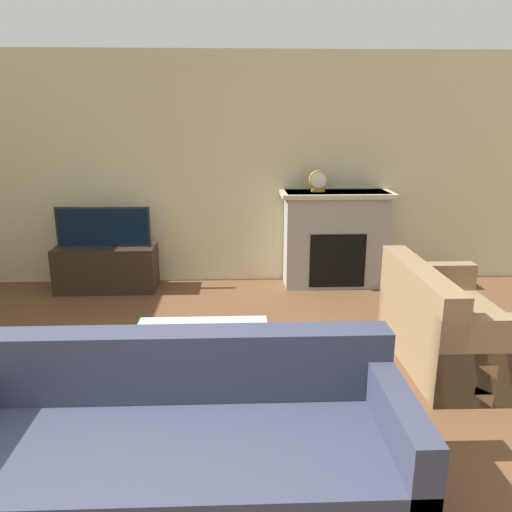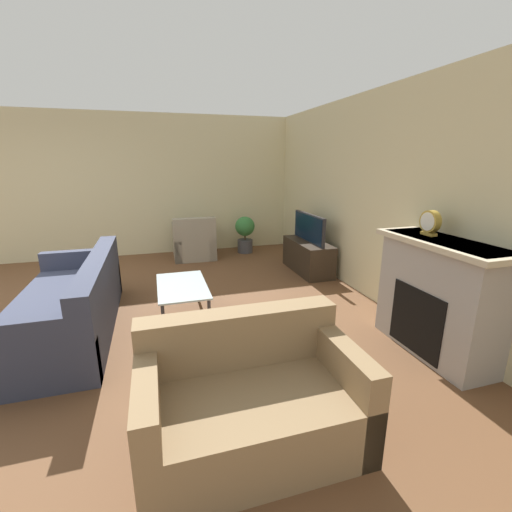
% 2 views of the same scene
% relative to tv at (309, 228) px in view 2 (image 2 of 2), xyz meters
% --- Properties ---
extents(ground_plane, '(20.00, 20.00, 0.00)m').
position_rel_tv_xyz_m(ground_plane, '(0.97, -4.16, -0.75)').
color(ground_plane, brown).
extents(wall_back, '(8.92, 0.06, 2.70)m').
position_rel_tv_xyz_m(wall_back, '(0.97, 0.34, 0.60)').
color(wall_back, beige).
rests_on(wall_back, ground_plane).
extents(wall_left, '(0.06, 7.48, 2.70)m').
position_rel_tv_xyz_m(wall_left, '(-2.02, -1.92, 0.60)').
color(wall_left, beige).
rests_on(wall_left, ground_plane).
extents(fireplace, '(1.30, 0.50, 1.13)m').
position_rel_tv_xyz_m(fireplace, '(2.69, 0.09, -0.16)').
color(fireplace, '#9E9993').
rests_on(fireplace, ground_plane).
extents(tv_stand, '(1.14, 0.46, 0.52)m').
position_rel_tv_xyz_m(tv_stand, '(-0.00, 0.00, -0.49)').
color(tv_stand, '#2D2319').
rests_on(tv_stand, ground_plane).
extents(tv, '(1.06, 0.06, 0.46)m').
position_rel_tv_xyz_m(tv, '(0.00, 0.00, 0.00)').
color(tv, '#232328').
rests_on(tv, tv_stand).
extents(couch_sectional, '(2.31, 0.95, 0.82)m').
position_rel_tv_xyz_m(couch_sectional, '(1.23, -3.40, -0.47)').
color(couch_sectional, '#33384C').
rests_on(couch_sectional, ground_plane).
extents(couch_loveseat, '(0.85, 1.41, 0.82)m').
position_rel_tv_xyz_m(couch_loveseat, '(3.25, -1.93, -0.46)').
color(couch_loveseat, '#8C704C').
rests_on(couch_loveseat, ground_plane).
extents(armchair_by_window, '(0.79, 0.79, 0.82)m').
position_rel_tv_xyz_m(armchair_by_window, '(-1.40, -1.75, -0.45)').
color(armchair_by_window, '#9E937F').
rests_on(armchair_by_window, ground_plane).
extents(coffee_table, '(1.00, 0.56, 0.43)m').
position_rel_tv_xyz_m(coffee_table, '(1.25, -2.19, -0.37)').
color(coffee_table, '#333338').
rests_on(coffee_table, ground_plane).
extents(potted_plant, '(0.40, 0.40, 0.74)m').
position_rel_tv_xyz_m(potted_plant, '(-1.53, -0.70, -0.33)').
color(potted_plant, '#47474C').
rests_on(potted_plant, ground_plane).
extents(mantel_clock, '(0.21, 0.07, 0.24)m').
position_rel_tv_xyz_m(mantel_clock, '(2.47, 0.09, 0.50)').
color(mantel_clock, '#B79338').
rests_on(mantel_clock, fireplace).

